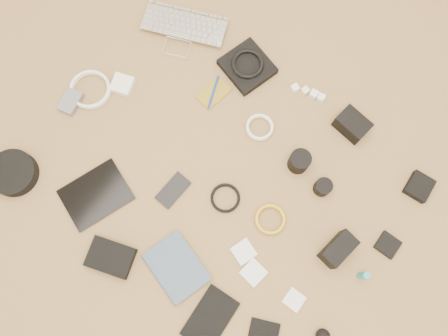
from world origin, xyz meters
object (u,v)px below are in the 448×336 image
Objects in this scene: tablet at (96,195)px; phone at (173,190)px; laptop at (181,35)px; paperback at (158,281)px; dslr_camera at (352,125)px; headphone_case at (13,173)px.

tablet is 1.79× the size of phone.
laptop is 2.61× the size of phone.
paperback is (0.17, -0.29, 0.01)m from phone.
tablet is at bearing -119.95° from dslr_camera.
paperback is at bearing 5.09° from tablet.
tablet is at bearing 91.46° from paperback.
laptop reaches higher than paperback.
tablet is 1.35× the size of headphone_case.
headphone_case is at bearing -121.71° from laptop.
headphone_case is (-0.90, -0.92, -0.01)m from dslr_camera.
paperback reaches higher than phone.
tablet is (-0.60, -0.80, -0.03)m from dslr_camera.
phone is 0.62× the size of paperback.
tablet and phone have the same top height.
dslr_camera is 0.57× the size of paperback.
dslr_camera is 0.52× the size of tablet.
laptop reaches higher than phone.
phone is (0.22, 0.19, -0.00)m from tablet.
laptop is 1.45× the size of tablet.
phone is 0.60m from headphone_case.
dslr_camera is 0.93× the size of phone.
dslr_camera is 1.00m from tablet.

